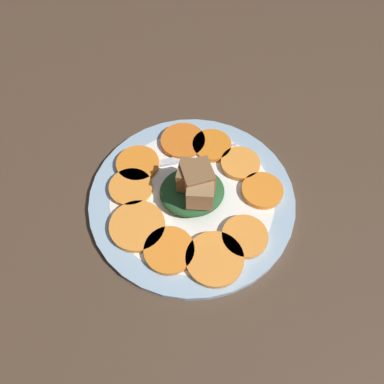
% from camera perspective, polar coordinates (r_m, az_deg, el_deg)
% --- Properties ---
extents(table_slab, '(1.20, 1.20, 0.02)m').
position_cam_1_polar(table_slab, '(0.56, 0.00, -1.67)').
color(table_slab, '#4C3828').
rests_on(table_slab, ground).
extents(plate, '(0.30, 0.30, 0.01)m').
position_cam_1_polar(plate, '(0.55, 0.00, -0.87)').
color(plate, '#99B7D1').
rests_on(plate, table_slab).
extents(carrot_slice_0, '(0.06, 0.06, 0.01)m').
position_cam_1_polar(carrot_slice_0, '(0.59, 3.04, 7.12)').
color(carrot_slice_0, orange).
rests_on(carrot_slice_0, plate).
extents(carrot_slice_1, '(0.07, 0.07, 0.01)m').
position_cam_1_polar(carrot_slice_1, '(0.60, -1.78, 7.73)').
color(carrot_slice_1, orange).
rests_on(carrot_slice_1, plate).
extents(carrot_slice_2, '(0.07, 0.07, 0.01)m').
position_cam_1_polar(carrot_slice_2, '(0.58, -8.26, 4.28)').
color(carrot_slice_2, orange).
rests_on(carrot_slice_2, plate).
extents(carrot_slice_3, '(0.06, 0.06, 0.01)m').
position_cam_1_polar(carrot_slice_3, '(0.55, -9.31, 0.70)').
color(carrot_slice_3, orange).
rests_on(carrot_slice_3, plate).
extents(carrot_slice_4, '(0.08, 0.08, 0.01)m').
position_cam_1_polar(carrot_slice_4, '(0.52, -8.32, -5.13)').
color(carrot_slice_4, orange).
rests_on(carrot_slice_4, plate).
extents(carrot_slice_5, '(0.07, 0.07, 0.01)m').
position_cam_1_polar(carrot_slice_5, '(0.50, -3.50, -8.83)').
color(carrot_slice_5, orange).
rests_on(carrot_slice_5, plate).
extents(carrot_slice_6, '(0.08, 0.08, 0.01)m').
position_cam_1_polar(carrot_slice_6, '(0.50, 3.47, -10.13)').
color(carrot_slice_6, orange).
rests_on(carrot_slice_6, plate).
extents(carrot_slice_7, '(0.06, 0.06, 0.01)m').
position_cam_1_polar(carrot_slice_7, '(0.51, 8.04, -6.70)').
color(carrot_slice_7, orange).
rests_on(carrot_slice_7, plate).
extents(carrot_slice_8, '(0.06, 0.06, 0.01)m').
position_cam_1_polar(carrot_slice_8, '(0.55, 10.65, 0.24)').
color(carrot_slice_8, orange).
rests_on(carrot_slice_8, plate).
extents(carrot_slice_9, '(0.06, 0.06, 0.01)m').
position_cam_1_polar(carrot_slice_9, '(0.57, 7.37, 4.34)').
color(carrot_slice_9, orange).
rests_on(carrot_slice_9, plate).
extents(center_pile, '(0.09, 0.08, 0.06)m').
position_cam_1_polar(center_pile, '(0.52, 0.24, 0.75)').
color(center_pile, '#235128').
rests_on(center_pile, plate).
extents(fork, '(0.18, 0.03, 0.00)m').
position_cam_1_polar(fork, '(0.58, -0.99, 5.11)').
color(fork, silver).
rests_on(fork, plate).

